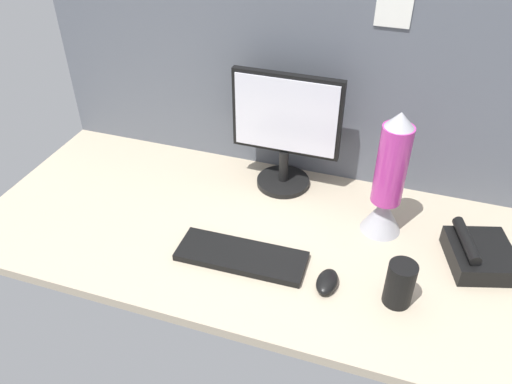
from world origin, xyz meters
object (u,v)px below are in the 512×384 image
at_px(mug_black_travel, 400,284).
at_px(lava_lamp, 388,184).
at_px(desk_phone, 479,254).
at_px(keyboard, 241,256).
at_px(monitor, 286,128).
at_px(mouse, 327,282).

height_order(mug_black_travel, lava_lamp, lava_lamp).
bearing_deg(lava_lamp, desk_phone, -12.56).
relative_size(keyboard, mug_black_travel, 2.89).
relative_size(monitor, lava_lamp, 1.00).
bearing_deg(keyboard, lava_lamp, 34.54).
relative_size(keyboard, lava_lamp, 0.92).
distance_m(mouse, mug_black_travel, 0.19).
relative_size(monitor, mouse, 4.16).
bearing_deg(mouse, lava_lamp, 73.24).
bearing_deg(mug_black_travel, keyboard, 177.38).
xyz_separation_m(keyboard, lava_lamp, (0.36, 0.26, 0.16)).
distance_m(lava_lamp, desk_phone, 0.32).
xyz_separation_m(mug_black_travel, desk_phone, (0.20, 0.22, -0.03)).
relative_size(monitor, mug_black_travel, 3.12).
distance_m(mug_black_travel, desk_phone, 0.30).
height_order(keyboard, desk_phone, desk_phone).
relative_size(mouse, lava_lamp, 0.24).
bearing_deg(lava_lamp, mug_black_travel, -74.43).
bearing_deg(monitor, mug_black_travel, -44.51).
bearing_deg(monitor, desk_phone, -17.83).
bearing_deg(keyboard, desk_phone, 15.87).
height_order(monitor, desk_phone, monitor).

